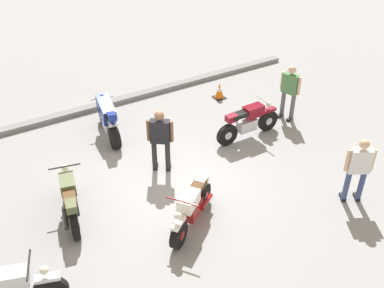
% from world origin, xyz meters
% --- Properties ---
extents(ground_plane, '(40.00, 40.00, 0.00)m').
position_xyz_m(ground_plane, '(0.00, 0.00, 0.00)').
color(ground_plane, gray).
extents(curb_edge, '(14.00, 0.30, 0.15)m').
position_xyz_m(curb_edge, '(0.00, 4.60, 0.07)').
color(curb_edge, gray).
rests_on(curb_edge, ground).
extents(motorcycle_olive_vintage, '(0.83, 1.94, 1.07)m').
position_xyz_m(motorcycle_olive_vintage, '(-2.56, 0.20, 0.49)').
color(motorcycle_olive_vintage, black).
rests_on(motorcycle_olive_vintage, ground).
extents(motorcycle_cream_vintage, '(1.67, 1.28, 1.07)m').
position_xyz_m(motorcycle_cream_vintage, '(-0.38, -1.39, 0.49)').
color(motorcycle_cream_vintage, black).
rests_on(motorcycle_cream_vintage, ground).
extents(motorcycle_blue_sportbike, '(0.70, 1.96, 1.14)m').
position_xyz_m(motorcycle_blue_sportbike, '(-0.55, 2.96, 0.59)').
color(motorcycle_blue_sportbike, black).
rests_on(motorcycle_blue_sportbike, ground).
extents(motorcycle_maroon_cruiser, '(2.09, 0.70, 1.09)m').
position_xyz_m(motorcycle_maroon_cruiser, '(2.78, 0.82, 0.52)').
color(motorcycle_maroon_cruiser, black).
rests_on(motorcycle_maroon_cruiser, ground).
extents(person_in_green_shirt, '(0.42, 0.65, 1.70)m').
position_xyz_m(person_in_green_shirt, '(4.48, 1.09, 0.98)').
color(person_in_green_shirt, '#59595B').
rests_on(person_in_green_shirt, ground).
extents(person_in_black_shirt, '(0.59, 0.52, 1.74)m').
position_xyz_m(person_in_black_shirt, '(-0.03, 0.71, 1.00)').
color(person_in_black_shirt, '#262628').
rests_on(person_in_black_shirt, ground).
extents(person_in_white_shirt, '(0.62, 0.49, 1.72)m').
position_xyz_m(person_in_white_shirt, '(3.25, -2.64, 0.98)').
color(person_in_white_shirt, '#384772').
rests_on(person_in_white_shirt, ground).
extents(traffic_cone, '(0.36, 0.36, 0.53)m').
position_xyz_m(traffic_cone, '(3.42, 3.20, 0.26)').
color(traffic_cone, black).
rests_on(traffic_cone, ground).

